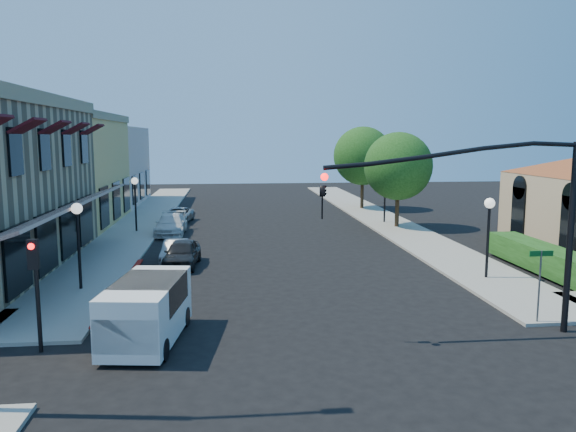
{
  "coord_description": "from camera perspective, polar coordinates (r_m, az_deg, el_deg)",
  "views": [
    {
      "loc": [
        -2.57,
        -14.63,
        6.15
      ],
      "look_at": [
        0.11,
        10.31,
        2.6
      ],
      "focal_mm": 35.0,
      "sensor_mm": 36.0,
      "label": 1
    }
  ],
  "objects": [
    {
      "name": "hedge",
      "position": [
        28.28,
        24.47,
        -5.24
      ],
      "size": [
        1.4,
        8.0,
        1.1
      ],
      "primitive_type": "cube",
      "color": "#184112",
      "rests_on": "ground"
    },
    {
      "name": "parked_car_c",
      "position": [
        36.31,
        -11.8,
        -0.84
      ],
      "size": [
        1.84,
        4.46,
        1.29
      ],
      "primitive_type": "imported",
      "rotation": [
        0.0,
        0.0,
        -0.01
      ],
      "color": "silver",
      "rests_on": "ground"
    },
    {
      "name": "secondary_signal",
      "position": [
        17.36,
        -24.31,
        -5.42
      ],
      "size": [
        0.28,
        0.42,
        3.32
      ],
      "color": "black",
      "rests_on": "ground"
    },
    {
      "name": "curb_red_strip",
      "position": [
        23.84,
        -16.51,
        -7.23
      ],
      "size": [
        0.25,
        10.0,
        0.06
      ],
      "primitive_type": "cube",
      "color": "maroon",
      "rests_on": "ground"
    },
    {
      "name": "sidewalk_left",
      "position": [
        42.52,
        -14.43,
        -0.44
      ],
      "size": [
        3.5,
        50.0,
        0.12
      ],
      "primitive_type": "cube",
      "color": "gray",
      "rests_on": "ground"
    },
    {
      "name": "street_tree_b",
      "position": [
        48.02,
        7.6,
        6.07
      ],
      "size": [
        4.94,
        4.94,
        7.02
      ],
      "color": "black",
      "rests_on": "ground"
    },
    {
      "name": "parked_car_d",
      "position": [
        41.17,
        -11.14,
        0.07
      ],
      "size": [
        2.31,
        4.11,
        1.09
      ],
      "primitive_type": "imported",
      "rotation": [
        0.0,
        0.0,
        -0.13
      ],
      "color": "#929596",
      "rests_on": "ground"
    },
    {
      "name": "lamppost_left_near",
      "position": [
        23.64,
        -20.59,
        -0.77
      ],
      "size": [
        0.44,
        0.44,
        3.57
      ],
      "color": "black",
      "rests_on": "ground"
    },
    {
      "name": "lamppost_right_near",
      "position": [
        25.42,
        19.75,
        -0.14
      ],
      "size": [
        0.44,
        0.44,
        3.57
      ],
      "color": "black",
      "rests_on": "ground"
    },
    {
      "name": "signal_mast_arm",
      "position": [
        18.31,
        21.32,
        1.04
      ],
      "size": [
        8.01,
        0.39,
        6.0
      ],
      "color": "black",
      "rests_on": "ground"
    },
    {
      "name": "street_tree_a",
      "position": [
        38.4,
        11.14,
        4.98
      ],
      "size": [
        4.56,
        4.56,
        6.48
      ],
      "color": "black",
      "rests_on": "ground"
    },
    {
      "name": "yellow_stucco_building",
      "position": [
        42.7,
        -23.82,
        4.22
      ],
      "size": [
        10.0,
        12.0,
        7.6
      ],
      "primitive_type": "cube",
      "color": "#DEB364",
      "rests_on": "ground"
    },
    {
      "name": "white_van",
      "position": [
        17.52,
        -14.18,
        -9.01
      ],
      "size": [
        2.37,
        4.42,
        1.87
      ],
      "color": "white",
      "rests_on": "ground"
    },
    {
      "name": "street_name_sign",
      "position": [
        20.11,
        24.23,
        -5.45
      ],
      "size": [
        0.8,
        0.06,
        2.5
      ],
      "color": "#595B5E",
      "rests_on": "ground"
    },
    {
      "name": "lamppost_left_far",
      "position": [
        37.26,
        -15.28,
        2.51
      ],
      "size": [
        0.44,
        0.44,
        3.57
      ],
      "color": "black",
      "rests_on": "ground"
    },
    {
      "name": "pink_stucco_building",
      "position": [
        54.26,
        -19.99,
        4.77
      ],
      "size": [
        10.0,
        12.0,
        7.0
      ],
      "primitive_type": "cube",
      "color": "beige",
      "rests_on": "ground"
    },
    {
      "name": "lamppost_right_far",
      "position": [
        40.33,
        9.83,
        3.08
      ],
      "size": [
        0.44,
        0.44,
        3.57
      ],
      "color": "black",
      "rests_on": "ground"
    },
    {
      "name": "parked_car_a",
      "position": [
        27.28,
        -10.72,
        -3.75
      ],
      "size": [
        1.8,
        3.84,
        1.27
      ],
      "primitive_type": "imported",
      "rotation": [
        0.0,
        0.0,
        -0.08
      ],
      "color": "black",
      "rests_on": "ground"
    },
    {
      "name": "parked_car_b",
      "position": [
        28.31,
        -11.38,
        -3.54
      ],
      "size": [
        1.27,
        3.3,
        1.07
      ],
      "primitive_type": "imported",
      "rotation": [
        0.0,
        0.0,
        -0.04
      ],
      "color": "#A5A7AA",
      "rests_on": "ground"
    },
    {
      "name": "ground",
      "position": [
        16.07,
        3.66,
        -14.45
      ],
      "size": [
        120.0,
        120.0,
        0.0
      ],
      "primitive_type": "plane",
      "color": "black",
      "rests_on": "ground"
    },
    {
      "name": "sidewalk_right",
      "position": [
        43.57,
        8.99,
        -0.08
      ],
      "size": [
        3.5,
        50.0,
        0.12
      ],
      "primitive_type": "cube",
      "color": "gray",
      "rests_on": "ground"
    }
  ]
}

